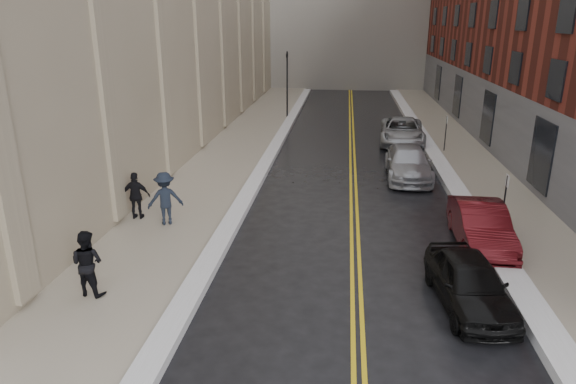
% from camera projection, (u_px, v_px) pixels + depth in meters
% --- Properties ---
extents(ground, '(160.00, 160.00, 0.00)m').
position_uv_depth(ground, '(255.00, 346.00, 12.46)').
color(ground, black).
rests_on(ground, ground).
extents(sidewalk_left, '(4.00, 64.00, 0.15)m').
position_uv_depth(sidewalk_left, '(224.00, 163.00, 27.98)').
color(sidewalk_left, gray).
rests_on(sidewalk_left, ground).
extents(sidewalk_right, '(3.00, 64.00, 0.15)m').
position_uv_depth(sidewalk_right, '(479.00, 171.00, 26.56)').
color(sidewalk_right, gray).
rests_on(sidewalk_right, ground).
extents(lane_stripe_a, '(0.12, 64.00, 0.01)m').
position_uv_depth(lane_stripe_a, '(351.00, 169.00, 27.28)').
color(lane_stripe_a, gold).
rests_on(lane_stripe_a, ground).
extents(lane_stripe_b, '(0.12, 64.00, 0.01)m').
position_uv_depth(lane_stripe_b, '(355.00, 169.00, 27.25)').
color(lane_stripe_b, gold).
rests_on(lane_stripe_b, ground).
extents(snow_ridge_left, '(0.70, 60.80, 0.26)m').
position_uv_depth(snow_ridge_left, '(265.00, 164.00, 27.72)').
color(snow_ridge_left, white).
rests_on(snow_ridge_left, ground).
extents(snow_ridge_right, '(0.85, 60.80, 0.30)m').
position_uv_depth(snow_ridge_right, '(443.00, 169.00, 26.73)').
color(snow_ridge_right, white).
rests_on(snow_ridge_right, ground).
extents(traffic_signal, '(0.18, 0.15, 5.20)m').
position_uv_depth(traffic_signal, '(287.00, 79.00, 40.00)').
color(traffic_signal, black).
rests_on(traffic_signal, ground).
extents(parking_sign_near, '(0.06, 0.35, 2.23)m').
position_uv_depth(parking_sign_near, '(505.00, 198.00, 18.73)').
color(parking_sign_near, black).
rests_on(parking_sign_near, ground).
extents(parking_sign_far, '(0.06, 0.35, 2.23)m').
position_uv_depth(parking_sign_far, '(446.00, 130.00, 30.03)').
color(parking_sign_far, black).
rests_on(parking_sign_far, ground).
extents(car_black, '(2.14, 4.36, 1.43)m').
position_uv_depth(car_black, '(469.00, 282.00, 14.01)').
color(car_black, black).
rests_on(car_black, ground).
extents(car_maroon, '(1.68, 4.60, 1.51)m').
position_uv_depth(car_maroon, '(481.00, 226.00, 17.77)').
color(car_maroon, '#4D0D12').
rests_on(car_maroon, ground).
extents(car_silver_near, '(2.22, 5.27, 1.52)m').
position_uv_depth(car_silver_near, '(408.00, 163.00, 25.53)').
color(car_silver_near, '#A2A4AA').
rests_on(car_silver_near, ground).
extents(car_silver_far, '(3.04, 5.97, 1.62)m').
position_uv_depth(car_silver_far, '(402.00, 131.00, 32.46)').
color(car_silver_far, '#A5A8AD').
rests_on(car_silver_far, ground).
extents(pedestrian_a, '(1.05, 0.89, 1.92)m').
position_uv_depth(pedestrian_a, '(87.00, 263.00, 14.26)').
color(pedestrian_a, black).
rests_on(pedestrian_a, sidewalk_left).
extents(pedestrian_b, '(1.51, 1.22, 2.03)m').
position_uv_depth(pedestrian_b, '(165.00, 198.00, 19.23)').
color(pedestrian_b, black).
rests_on(pedestrian_b, sidewalk_left).
extents(pedestrian_c, '(1.11, 0.50, 1.86)m').
position_uv_depth(pedestrian_c, '(136.00, 196.00, 19.79)').
color(pedestrian_c, black).
rests_on(pedestrian_c, sidewalk_left).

